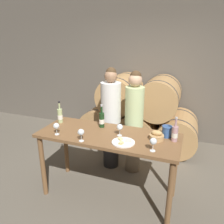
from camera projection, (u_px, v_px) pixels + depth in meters
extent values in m
plane|color=#665E51|center=(109.00, 194.00, 3.04)|extent=(10.00, 10.00, 0.00)
cube|color=#60594F|center=(148.00, 61.00, 4.49)|extent=(10.00, 0.12, 3.20)
cylinder|color=tan|center=(103.00, 122.00, 4.64)|extent=(0.73, 0.92, 0.73)
cylinder|color=#2D2D33|center=(98.00, 127.00, 4.38)|extent=(0.74, 0.02, 0.74)
cylinder|color=#2D2D33|center=(108.00, 117.00, 4.90)|extent=(0.74, 0.02, 0.74)
cylinder|color=tan|center=(138.00, 127.00, 4.39)|extent=(0.73, 0.92, 0.73)
cylinder|color=#2D2D33|center=(135.00, 133.00, 4.13)|extent=(0.74, 0.02, 0.74)
cylinder|color=#2D2D33|center=(142.00, 122.00, 4.64)|extent=(0.74, 0.02, 0.74)
cylinder|color=tan|center=(178.00, 132.00, 4.13)|extent=(0.73, 0.92, 0.73)
cylinder|color=#2D2D33|center=(176.00, 139.00, 3.87)|extent=(0.74, 0.02, 0.74)
cylinder|color=#2D2D33|center=(179.00, 127.00, 4.39)|extent=(0.74, 0.02, 0.74)
cylinder|color=tan|center=(121.00, 94.00, 4.30)|extent=(0.73, 0.92, 0.73)
cylinder|color=#2D2D33|center=(116.00, 97.00, 4.04)|extent=(0.74, 0.02, 0.74)
cylinder|color=#2D2D33|center=(125.00, 90.00, 4.56)|extent=(0.74, 0.02, 0.74)
cylinder|color=tan|center=(160.00, 97.00, 4.04)|extent=(0.73, 0.92, 0.73)
cylinder|color=#2D2D33|center=(157.00, 101.00, 3.79)|extent=(0.74, 0.02, 0.74)
cylinder|color=#2D2D33|center=(162.00, 94.00, 4.30)|extent=(0.74, 0.02, 0.74)
cylinder|color=brown|center=(43.00, 166.00, 2.92)|extent=(0.06, 0.06, 0.88)
cylinder|color=brown|center=(170.00, 196.00, 2.37)|extent=(0.06, 0.06, 0.88)
cylinder|color=brown|center=(66.00, 147.00, 3.43)|extent=(0.06, 0.06, 0.88)
cylinder|color=brown|center=(175.00, 168.00, 2.88)|extent=(0.06, 0.06, 0.88)
cube|color=brown|center=(108.00, 136.00, 2.75)|extent=(1.78, 0.69, 0.04)
cylinder|color=#232326|center=(111.00, 144.00, 3.62)|extent=(0.26, 0.26, 0.80)
cylinder|color=silver|center=(111.00, 103.00, 3.39)|extent=(0.31, 0.31, 0.63)
sphere|color=#997051|center=(111.00, 76.00, 3.25)|extent=(0.19, 0.19, 0.19)
sphere|color=#47331E|center=(111.00, 72.00, 3.24)|extent=(0.16, 0.16, 0.16)
cylinder|color=#756651|center=(133.00, 148.00, 3.50)|extent=(0.23, 0.23, 0.78)
cylinder|color=beige|center=(134.00, 107.00, 3.27)|extent=(0.28, 0.28, 0.61)
sphere|color=tan|center=(135.00, 80.00, 3.14)|extent=(0.20, 0.20, 0.20)
sphere|color=#47331E|center=(136.00, 76.00, 3.13)|extent=(0.16, 0.16, 0.16)
cylinder|color=#193819|center=(102.00, 120.00, 2.93)|extent=(0.07, 0.07, 0.20)
cylinder|color=#193819|center=(102.00, 110.00, 2.88)|extent=(0.03, 0.03, 0.09)
cylinder|color=#B7B7BC|center=(101.00, 106.00, 2.86)|extent=(0.03, 0.03, 0.02)
cylinder|color=white|center=(102.00, 121.00, 2.93)|extent=(0.07, 0.07, 0.06)
cylinder|color=#ADBC7F|center=(60.00, 116.00, 3.09)|extent=(0.07, 0.07, 0.20)
cylinder|color=#ADBC7F|center=(59.00, 106.00, 3.04)|extent=(0.03, 0.03, 0.09)
cylinder|color=black|center=(59.00, 102.00, 3.02)|extent=(0.03, 0.03, 0.02)
cylinder|color=white|center=(60.00, 117.00, 3.09)|extent=(0.07, 0.07, 0.06)
cylinder|color=#BC8E93|center=(175.00, 134.00, 2.53)|extent=(0.07, 0.07, 0.18)
cylinder|color=#BC8E93|center=(176.00, 123.00, 2.49)|extent=(0.03, 0.03, 0.09)
cylinder|color=#B7B7BC|center=(176.00, 118.00, 2.47)|extent=(0.03, 0.03, 0.02)
cylinder|color=white|center=(175.00, 135.00, 2.54)|extent=(0.07, 0.07, 0.06)
cylinder|color=#335693|center=(167.00, 131.00, 2.65)|extent=(0.12, 0.12, 0.14)
cylinder|color=#335693|center=(167.00, 127.00, 2.63)|extent=(0.12, 0.12, 0.01)
cylinder|color=tan|center=(157.00, 137.00, 2.59)|extent=(0.17, 0.17, 0.06)
ellipsoid|color=tan|center=(157.00, 133.00, 2.57)|extent=(0.13, 0.08, 0.06)
cylinder|color=white|center=(123.00, 142.00, 2.51)|extent=(0.27, 0.27, 0.01)
cube|color=beige|center=(129.00, 141.00, 2.51)|extent=(0.07, 0.06, 0.02)
cube|color=beige|center=(120.00, 139.00, 2.56)|extent=(0.07, 0.07, 0.02)
cube|color=#E0CC7F|center=(121.00, 143.00, 2.46)|extent=(0.05, 0.06, 0.02)
cylinder|color=white|center=(57.00, 134.00, 2.74)|extent=(0.06, 0.06, 0.00)
cylinder|color=white|center=(57.00, 131.00, 2.72)|extent=(0.01, 0.01, 0.08)
sphere|color=white|center=(56.00, 126.00, 2.70)|extent=(0.08, 0.08, 0.08)
cylinder|color=white|center=(81.00, 141.00, 2.56)|extent=(0.06, 0.06, 0.00)
cylinder|color=white|center=(81.00, 138.00, 2.55)|extent=(0.01, 0.01, 0.08)
sphere|color=white|center=(81.00, 132.00, 2.52)|extent=(0.08, 0.08, 0.08)
cylinder|color=white|center=(120.00, 135.00, 2.70)|extent=(0.06, 0.06, 0.00)
cylinder|color=white|center=(120.00, 132.00, 2.69)|extent=(0.01, 0.01, 0.08)
sphere|color=white|center=(120.00, 127.00, 2.67)|extent=(0.08, 0.08, 0.08)
cylinder|color=white|center=(153.00, 151.00, 2.34)|extent=(0.06, 0.06, 0.00)
cylinder|color=white|center=(153.00, 147.00, 2.33)|extent=(0.01, 0.01, 0.08)
sphere|color=white|center=(153.00, 141.00, 2.30)|extent=(0.08, 0.08, 0.08)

